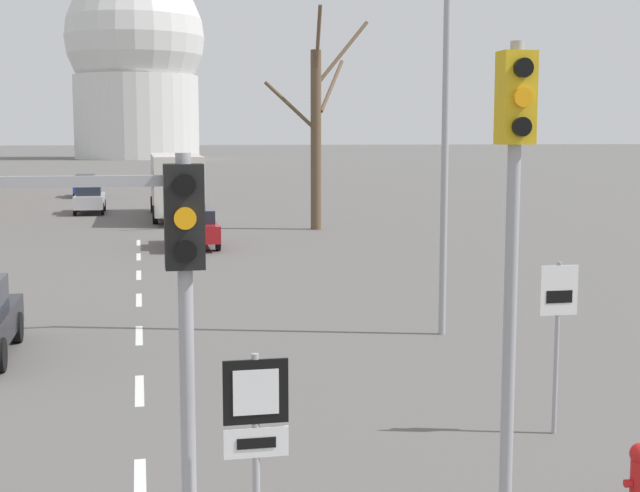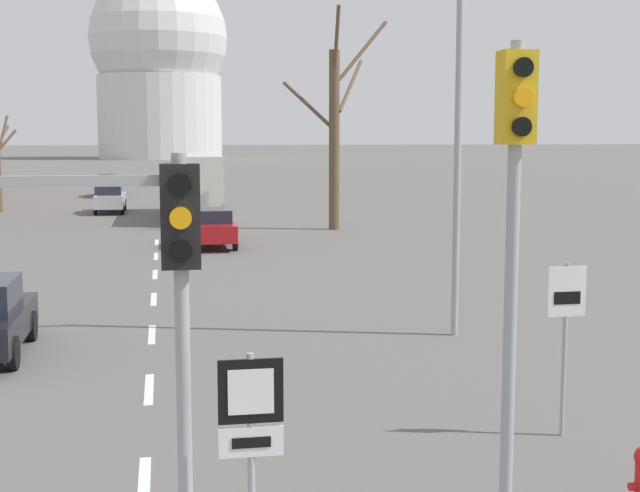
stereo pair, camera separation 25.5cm
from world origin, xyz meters
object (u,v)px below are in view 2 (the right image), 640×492
(route_sign_post, at_px, (251,441))
(sedan_mid_centre, at_px, (110,198))
(sedan_far_left, at_px, (212,227))
(speed_limit_sign, at_px, (566,320))
(city_bus, at_px, (195,181))
(traffic_signal_near_right, at_px, (513,205))
(sedan_near_left, at_px, (108,185))
(traffic_signal_centre_tall, at_px, (105,272))
(street_lamp_right, at_px, (441,68))

(route_sign_post, height_order, sedan_mid_centre, route_sign_post)
(route_sign_post, distance_m, sedan_far_left, 28.61)
(speed_limit_sign, relative_size, city_bus, 0.25)
(traffic_signal_near_right, xyz_separation_m, route_sign_post, (-2.86, -0.91, -2.06))
(traffic_signal_near_right, distance_m, sedan_near_left, 59.87)
(traffic_signal_centre_tall, relative_size, city_bus, 0.41)
(traffic_signal_centre_tall, bearing_deg, traffic_signal_near_right, 8.07)
(route_sign_post, distance_m, city_bus, 41.81)
(street_lamp_right, bearing_deg, city_bus, 98.16)
(traffic_signal_near_right, bearing_deg, city_bus, 92.65)
(speed_limit_sign, bearing_deg, city_bus, 96.40)
(street_lamp_right, distance_m, sedan_far_left, 18.51)
(sedan_near_left, bearing_deg, sedan_far_left, -79.24)
(traffic_signal_near_right, height_order, city_bus, traffic_signal_near_right)
(sedan_near_left, xyz_separation_m, sedan_far_left, (6.01, -31.64, -0.02))
(speed_limit_sign, bearing_deg, sedan_far_left, 99.42)
(traffic_signal_near_right, height_order, street_lamp_right, street_lamp_right)
(traffic_signal_centre_tall, height_order, city_bus, traffic_signal_centre_tall)
(traffic_signal_near_right, relative_size, route_sign_post, 2.13)
(traffic_signal_centre_tall, bearing_deg, speed_limit_sign, 32.27)
(sedan_far_left, distance_m, city_bus, 13.29)
(sedan_mid_centre, distance_m, sedan_far_left, 17.94)
(traffic_signal_near_right, height_order, sedan_far_left, traffic_signal_near_right)
(route_sign_post, height_order, city_bus, city_bus)
(traffic_signal_near_right, distance_m, speed_limit_sign, 4.65)
(speed_limit_sign, xyz_separation_m, sedan_near_left, (-10.02, 55.80, -0.96))
(route_sign_post, bearing_deg, sedan_near_left, 94.61)
(city_bus, bearing_deg, traffic_signal_centre_tall, -93.11)
(traffic_signal_near_right, bearing_deg, speed_limit_sign, 56.50)
(traffic_signal_centre_tall, height_order, sedan_far_left, traffic_signal_centre_tall)
(traffic_signal_centre_tall, bearing_deg, route_sign_post, -14.30)
(sedan_mid_centre, bearing_deg, traffic_signal_centre_tall, -86.77)
(traffic_signal_centre_tall, relative_size, street_lamp_right, 0.44)
(sedan_mid_centre, bearing_deg, speed_limit_sign, -77.70)
(sedan_near_left, distance_m, sedan_far_left, 32.21)
(traffic_signal_centre_tall, distance_m, city_bus, 41.56)
(street_lamp_right, relative_size, sedan_mid_centre, 2.20)
(traffic_signal_centre_tall, distance_m, sedan_far_left, 28.46)
(sedan_far_left, bearing_deg, sedan_near_left, 100.76)
(speed_limit_sign, distance_m, sedan_mid_centre, 42.37)
(traffic_signal_centre_tall, xyz_separation_m, sedan_far_left, (2.44, 28.24, -2.51))
(sedan_near_left, bearing_deg, traffic_signal_centre_tall, -86.59)
(speed_limit_sign, bearing_deg, route_sign_post, -139.58)
(traffic_signal_near_right, height_order, sedan_near_left, traffic_signal_near_right)
(sedan_mid_centre, xyz_separation_m, sedan_far_left, (5.01, -17.22, -0.02))
(traffic_signal_centre_tall, height_order, street_lamp_right, street_lamp_right)
(sedan_mid_centre, distance_m, city_bus, 6.38)
(sedan_near_left, xyz_separation_m, city_bus, (5.82, -18.41, 1.20))
(traffic_signal_near_right, bearing_deg, route_sign_post, -162.28)
(traffic_signal_centre_tall, height_order, sedan_near_left, traffic_signal_centre_tall)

